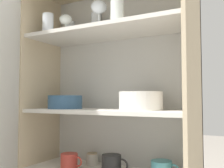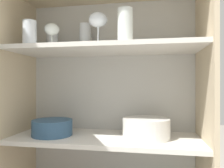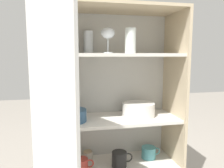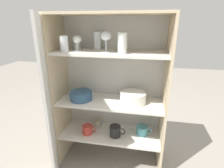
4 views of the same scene
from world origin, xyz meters
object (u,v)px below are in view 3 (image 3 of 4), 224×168
Objects in this scene: mixing_bowl_large at (71,115)px; storage_jar at (88,156)px; plate_stack_white at (138,110)px; coffee_mug_primary at (81,165)px.

mixing_bowl_large is 0.36m from storage_jar.
storage_jar is at bearing 165.36° from plate_stack_white.
coffee_mug_primary reaches higher than storage_jar.
coffee_mug_primary is (-0.39, -0.05, -0.32)m from plate_stack_white.
plate_stack_white reaches higher than storage_jar.
plate_stack_white is 1.67× the size of coffee_mug_primary.
mixing_bowl_large is (-0.45, -0.02, -0.00)m from plate_stack_white.
mixing_bowl_large reaches higher than storage_jar.
coffee_mug_primary is (0.05, -0.03, -0.32)m from mixing_bowl_large.
plate_stack_white is at bearing -14.64° from storage_jar.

